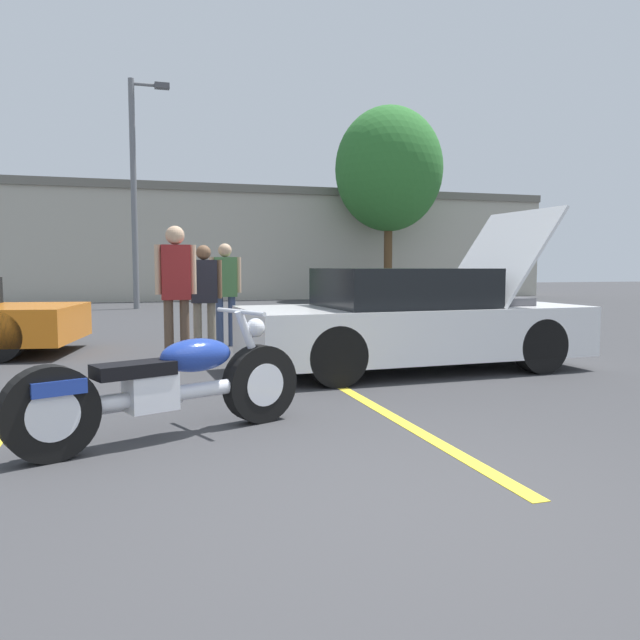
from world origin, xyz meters
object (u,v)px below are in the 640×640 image
Objects in this scene: show_car_hood_open at (415,321)px; spectator_by_show_car at (225,285)px; spectator_midground at (204,291)px; spectator_near_motorcycle at (176,283)px; motorcycle at (167,387)px; light_pole at (136,183)px; tree_background at (389,169)px.

show_car_hood_open is 3.61m from spectator_by_show_car.
show_car_hood_open is at bearing -57.00° from spectator_by_show_car.
spectator_midground is at bearing 139.38° from show_car_hood_open.
spectator_midground is at bearing 63.74° from spectator_near_motorcycle.
spectator_midground is at bearing 57.66° from motorcycle.
motorcycle is 4.41m from spectator_midground.
spectator_near_motorcycle is at bearing -88.53° from light_pole.
light_pole is 9.66m from tree_background.
light_pole reaches higher than motorcycle.
spectator_near_motorcycle reaches higher than spectator_by_show_car.
light_pole is 3.10× the size of motorcycle.
spectator_near_motorcycle is at bearing 158.83° from show_car_hood_open.
show_car_hood_open is at bearing -19.00° from spectator_near_motorcycle.
tree_background is at bearing 56.48° from spectator_by_show_car.
spectator_by_show_car is at bearing 120.83° from show_car_hood_open.
light_pole is 10.30m from spectator_by_show_car.
spectator_near_motorcycle is 1.05m from spectator_midground.
light_pole is at bearing 101.77° from show_car_hood_open.
spectator_by_show_car is at bearing 66.78° from spectator_midground.
motorcycle is 3.46m from spectator_near_motorcycle.
spectator_near_motorcycle reaches higher than spectator_midground.
spectator_midground is (-8.54, -13.27, -4.04)m from tree_background.
spectator_midground is (0.77, 4.30, 0.55)m from motorcycle.
light_pole is at bearing 67.81° from motorcycle.
tree_background reaches higher than spectator_by_show_car.
spectator_by_show_car is at bearing -123.52° from tree_background.
show_car_hood_open is at bearing -76.06° from light_pole.
spectator_near_motorcycle is at bearing -116.26° from spectator_midground.
show_car_hood_open is at bearing -38.45° from spectator_midground.
light_pole is 15.60m from motorcycle.
spectator_near_motorcycle is (0.30, -11.84, -2.74)m from light_pole.
tree_background reaches higher than spectator_midground.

